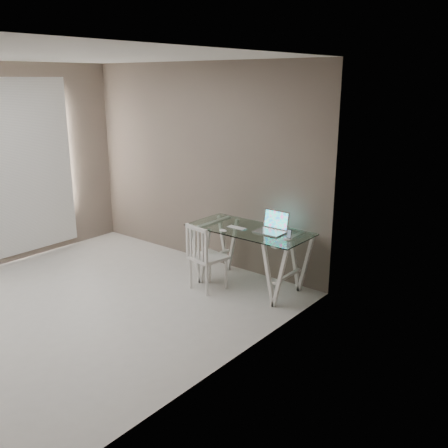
# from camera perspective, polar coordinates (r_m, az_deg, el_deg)

# --- Properties ---
(room) EXTENTS (4.50, 4.52, 2.71)m
(room) POSITION_cam_1_polar(r_m,az_deg,el_deg) (5.41, -19.11, 7.30)
(room) COLOR #B6B4AE
(room) RESTS_ON ground
(desk) EXTENTS (1.50, 0.70, 0.75)m
(desk) POSITION_cam_1_polar(r_m,az_deg,el_deg) (6.09, 2.87, -3.85)
(desk) COLOR silver
(desk) RESTS_ON ground
(chair) EXTENTS (0.43, 0.43, 0.83)m
(chair) POSITION_cam_1_polar(r_m,az_deg,el_deg) (5.97, -2.32, -3.52)
(chair) COLOR silver
(chair) RESTS_ON ground
(laptop) EXTENTS (0.34, 0.28, 0.24)m
(laptop) POSITION_cam_1_polar(r_m,az_deg,el_deg) (5.89, 5.56, -0.32)
(laptop) COLOR silver
(laptop) RESTS_ON desk
(keyboard) EXTENTS (0.25, 0.11, 0.01)m
(keyboard) POSITION_cam_1_polar(r_m,az_deg,el_deg) (6.01, 1.44, -0.43)
(keyboard) COLOR silver
(keyboard) RESTS_ON desk
(mouse) EXTENTS (0.10, 0.06, 0.03)m
(mouse) POSITION_cam_1_polar(r_m,az_deg,el_deg) (5.85, -0.11, -0.76)
(mouse) COLOR white
(mouse) RESTS_ON desk
(phone_dock) EXTENTS (0.06, 0.06, 0.11)m
(phone_dock) POSITION_cam_1_polar(r_m,az_deg,el_deg) (5.63, 7.43, -1.45)
(phone_dock) COLOR white
(phone_dock) RESTS_ON desk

